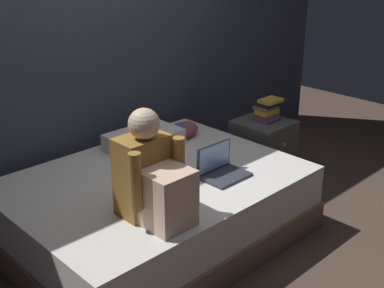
{
  "coord_description": "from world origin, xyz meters",
  "views": [
    {
      "loc": [
        -2.2,
        -2.13,
        2.01
      ],
      "look_at": [
        -0.03,
        0.1,
        0.74
      ],
      "focal_mm": 47.28,
      "sensor_mm": 36.0,
      "label": 1
    }
  ],
  "objects": [
    {
      "name": "person_sitting",
      "position": [
        -0.56,
        -0.12,
        0.74
      ],
      "size": [
        0.39,
        0.44,
        0.66
      ],
      "color": "olive",
      "rests_on": "bed"
    },
    {
      "name": "nightstand",
      "position": [
        1.1,
        0.37,
        0.28
      ],
      "size": [
        0.44,
        0.46,
        0.56
      ],
      "color": "#474442",
      "rests_on": "ground_plane"
    },
    {
      "name": "laptop",
      "position": [
        0.13,
        -0.01,
        0.55
      ],
      "size": [
        0.32,
        0.23,
        0.22
      ],
      "color": "#333842",
      "rests_on": "bed"
    },
    {
      "name": "wall_back",
      "position": [
        0.0,
        1.2,
        1.35
      ],
      "size": [
        5.6,
        0.1,
        2.7
      ],
      "primitive_type": "cube",
      "color": "#383D4C",
      "rests_on": "ground_plane"
    },
    {
      "name": "ground_plane",
      "position": [
        0.0,
        0.0,
        0.0
      ],
      "size": [
        8.0,
        8.0,
        0.0
      ],
      "primitive_type": "plane",
      "color": "#47382D"
    },
    {
      "name": "pillow",
      "position": [
        0.08,
        0.75,
        0.56
      ],
      "size": [
        0.56,
        0.36,
        0.13
      ],
      "primitive_type": "cube",
      "color": "silver",
      "rests_on": "bed"
    },
    {
      "name": "book_stack",
      "position": [
        1.13,
        0.37,
        0.65
      ],
      "size": [
        0.22,
        0.17,
        0.19
      ],
      "color": "#703D84",
      "rests_on": "nightstand"
    },
    {
      "name": "clothes_pile",
      "position": [
        0.41,
        0.71,
        0.55
      ],
      "size": [
        0.39,
        0.24,
        0.12
      ],
      "color": "#8E3D47",
      "rests_on": "bed"
    },
    {
      "name": "bed",
      "position": [
        -0.2,
        0.3,
        0.24
      ],
      "size": [
        2.0,
        1.5,
        0.49
      ],
      "color": "#7A6047",
      "rests_on": "ground_plane"
    }
  ]
}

